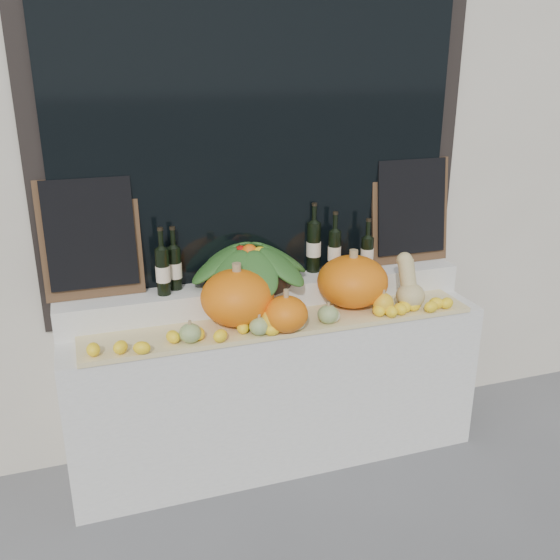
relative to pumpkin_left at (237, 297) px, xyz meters
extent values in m
cube|color=beige|center=(0.23, 0.80, 1.20)|extent=(7.00, 0.90, 4.50)
cube|color=black|center=(0.23, 0.35, 0.85)|extent=(2.40, 0.04, 2.10)
cube|color=black|center=(0.23, 0.32, 0.85)|extent=(2.20, 0.02, 2.00)
cube|color=silver|center=(0.23, 0.07, -0.61)|extent=(2.30, 0.55, 0.88)
cube|color=silver|center=(0.23, 0.22, -0.09)|extent=(2.30, 0.25, 0.16)
cube|color=tan|center=(0.23, -0.05, -0.16)|extent=(2.10, 0.32, 0.02)
ellipsoid|color=orange|center=(0.00, 0.00, 0.00)|extent=(0.40, 0.40, 0.29)
ellipsoid|color=orange|center=(0.67, 0.04, 0.00)|extent=(0.50, 0.50, 0.28)
ellipsoid|color=orange|center=(0.21, -0.17, -0.05)|extent=(0.30, 0.30, 0.19)
ellipsoid|color=tan|center=(0.96, -0.10, -0.07)|extent=(0.16, 0.16, 0.14)
cylinder|color=tan|center=(0.96, -0.05, 0.04)|extent=(0.09, 0.14, 0.18)
sphere|color=tan|center=(0.96, -0.01, 0.11)|extent=(0.09, 0.09, 0.09)
ellipsoid|color=#32661E|center=(0.45, -0.15, -0.10)|extent=(0.11, 0.11, 0.10)
cylinder|color=#967C52|center=(0.45, -0.15, -0.04)|extent=(0.02, 0.02, 0.02)
ellipsoid|color=#32661E|center=(0.07, -0.17, -0.10)|extent=(0.10, 0.10, 0.09)
cylinder|color=#967C52|center=(0.07, -0.17, -0.04)|extent=(0.02, 0.02, 0.02)
ellipsoid|color=beige|center=(0.26, -0.17, -0.11)|extent=(0.09, 0.09, 0.07)
cylinder|color=#967C52|center=(0.26, -0.17, -0.06)|extent=(0.02, 0.02, 0.02)
ellipsoid|color=gold|center=(0.14, -0.16, -0.08)|extent=(0.12, 0.12, 0.13)
cylinder|color=#967C52|center=(0.14, -0.16, 0.00)|extent=(0.02, 0.02, 0.02)
ellipsoid|color=beige|center=(0.47, -0.14, -0.11)|extent=(0.09, 0.09, 0.07)
cylinder|color=#967C52|center=(0.47, -0.14, -0.06)|extent=(0.02, 0.02, 0.02)
ellipsoid|color=gold|center=(0.78, -0.12, -0.09)|extent=(0.11, 0.11, 0.12)
cylinder|color=#967C52|center=(0.78, -0.12, -0.02)|extent=(0.02, 0.02, 0.02)
ellipsoid|color=#32661E|center=(-0.28, -0.15, -0.10)|extent=(0.11, 0.11, 0.10)
cylinder|color=#967C52|center=(-0.28, -0.15, -0.04)|extent=(0.02, 0.02, 0.02)
cylinder|color=black|center=(0.13, 0.21, 0.04)|extent=(0.46, 0.46, 0.11)
cylinder|color=black|center=(-0.35, 0.19, 0.11)|extent=(0.07, 0.07, 0.25)
cylinder|color=black|center=(-0.35, 0.19, 0.29)|extent=(0.03, 0.03, 0.10)
cylinder|color=beige|center=(-0.35, 0.19, 0.10)|extent=(0.08, 0.08, 0.08)
cylinder|color=black|center=(-0.35, 0.19, 0.35)|extent=(0.03, 0.03, 0.02)
cylinder|color=black|center=(-0.28, 0.26, 0.10)|extent=(0.07, 0.07, 0.23)
cylinder|color=black|center=(-0.28, 0.26, 0.27)|extent=(0.03, 0.03, 0.10)
cylinder|color=beige|center=(-0.28, 0.26, 0.09)|extent=(0.08, 0.08, 0.08)
cylinder|color=black|center=(-0.28, 0.26, 0.33)|extent=(0.03, 0.03, 0.02)
cylinder|color=black|center=(0.54, 0.29, 0.13)|extent=(0.08, 0.08, 0.29)
cylinder|color=black|center=(0.54, 0.29, 0.33)|extent=(0.03, 0.03, 0.10)
cylinder|color=beige|center=(0.54, 0.29, 0.12)|extent=(0.08, 0.08, 0.08)
cylinder|color=black|center=(0.54, 0.29, 0.39)|extent=(0.03, 0.03, 0.02)
cylinder|color=black|center=(0.65, 0.24, 0.11)|extent=(0.07, 0.07, 0.24)
cylinder|color=black|center=(0.65, 0.24, 0.28)|extent=(0.03, 0.03, 0.10)
cylinder|color=beige|center=(0.65, 0.24, 0.10)|extent=(0.08, 0.08, 0.08)
cylinder|color=black|center=(0.65, 0.24, 0.34)|extent=(0.03, 0.03, 0.02)
cylinder|color=black|center=(0.84, 0.22, 0.09)|extent=(0.07, 0.07, 0.19)
cylinder|color=black|center=(0.84, 0.22, 0.23)|extent=(0.03, 0.03, 0.10)
cylinder|color=beige|center=(0.84, 0.22, 0.08)|extent=(0.08, 0.08, 0.08)
cylinder|color=black|center=(0.84, 0.22, 0.29)|extent=(0.03, 0.03, 0.02)
cube|color=#4C331E|center=(-0.69, 0.29, 0.30)|extent=(0.50, 0.09, 0.62)
cube|color=black|center=(-0.69, 0.28, 0.33)|extent=(0.44, 0.09, 0.56)
cube|color=#4C331E|center=(1.15, 0.29, 0.30)|extent=(0.50, 0.09, 0.62)
cube|color=black|center=(1.15, 0.28, 0.33)|extent=(0.44, 0.09, 0.56)
camera|label=1|loc=(-0.74, -2.91, 1.19)|focal=40.00mm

